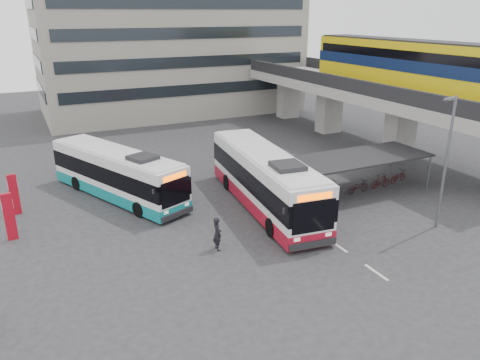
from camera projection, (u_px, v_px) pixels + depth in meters
name	position (u px, v px, depth m)	size (l,w,h in m)	color
ground	(269.00, 232.00, 26.36)	(120.00, 120.00, 0.00)	#28282B
viaduct	(388.00, 80.00, 39.71)	(8.00, 32.00, 9.68)	gray
bike_shelter	(357.00, 171.00, 31.86)	(10.00, 4.00, 2.54)	#595B60
office_block	(167.00, 5.00, 55.08)	(30.00, 15.00, 25.00)	gray
road_markings	(338.00, 246.00, 24.84)	(0.15, 7.60, 0.01)	beige
bus_main	(265.00, 180.00, 29.34)	(4.18, 13.16, 3.83)	white
bus_teal	(117.00, 174.00, 30.95)	(6.90, 11.70, 3.45)	white
pedestrian	(217.00, 234.00, 24.15)	(0.67, 0.44, 1.83)	black
lamp_post	(446.00, 156.00, 25.53)	(1.32, 0.44, 7.58)	#595B60
sign_totem_mid	(9.00, 216.00, 25.09)	(0.58, 0.23, 2.69)	#A90A1A
sign_totem_north	(14.00, 194.00, 28.31)	(0.56, 0.23, 2.57)	#A90A1A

